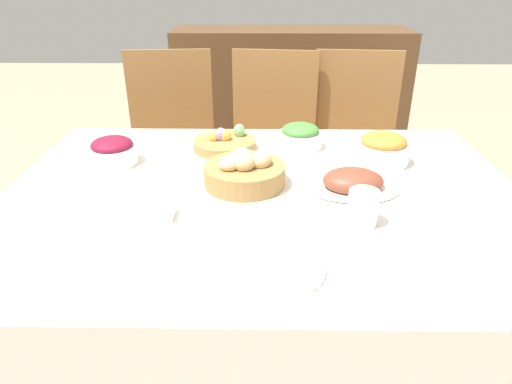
{
  "coord_description": "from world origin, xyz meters",
  "views": [
    {
      "loc": [
        -0.0,
        -1.2,
        1.36
      ],
      "look_at": [
        -0.02,
        -0.08,
        0.81
      ],
      "focal_mm": 32.0,
      "sensor_mm": 36.0,
      "label": 1
    }
  ],
  "objects": [
    {
      "name": "ground_plane",
      "position": [
        0.0,
        0.0,
        0.0
      ],
      "size": [
        12.0,
        12.0,
        0.0
      ],
      "primitive_type": "plane",
      "color": "tan"
    },
    {
      "name": "dining_table",
      "position": [
        0.0,
        0.0,
        0.39
      ],
      "size": [
        1.52,
        1.13,
        0.77
      ],
      "color": "white",
      "rests_on": "ground"
    },
    {
      "name": "chair_far_center",
      "position": [
        0.04,
        0.94,
        0.53
      ],
      "size": [
        0.47,
        0.47,
        1.0
      ],
      "rotation": [
        0.0,
        0.0,
        -0.12
      ],
      "color": "olive",
      "rests_on": "ground"
    },
    {
      "name": "chair_far_left",
      "position": [
        -0.45,
        0.94,
        0.53
      ],
      "size": [
        0.46,
        0.46,
        1.0
      ],
      "rotation": [
        0.0,
        0.0,
        0.11
      ],
      "color": "olive",
      "rests_on": "ground"
    },
    {
      "name": "chair_far_right",
      "position": [
        0.45,
        0.94,
        0.53
      ],
      "size": [
        0.46,
        0.46,
        1.0
      ],
      "rotation": [
        0.0,
        0.0,
        -0.09
      ],
      "color": "olive",
      "rests_on": "ground"
    },
    {
      "name": "sideboard",
      "position": [
        0.18,
        1.88,
        0.5
      ],
      "size": [
        1.52,
        0.44,
        1.0
      ],
      "color": "brown",
      "rests_on": "ground"
    },
    {
      "name": "bread_basket",
      "position": [
        -0.05,
        0.05,
        0.81
      ],
      "size": [
        0.24,
        0.24,
        0.12
      ],
      "color": "#9E7542",
      "rests_on": "dining_table"
    },
    {
      "name": "egg_basket",
      "position": [
        -0.14,
        0.34,
        0.79
      ],
      "size": [
        0.22,
        0.22,
        0.08
      ],
      "color": "#9E7542",
      "rests_on": "dining_table"
    },
    {
      "name": "ham_platter",
      "position": [
        0.26,
        0.01,
        0.79
      ],
      "size": [
        0.27,
        0.19,
        0.07
      ],
      "color": "white",
      "rests_on": "dining_table"
    },
    {
      "name": "green_salad_bowl",
      "position": [
        0.13,
        0.36,
        0.81
      ],
      "size": [
        0.16,
        0.16,
        0.09
      ],
      "color": "white",
      "rests_on": "dining_table"
    },
    {
      "name": "beet_salad_bowl",
      "position": [
        -0.5,
        0.21,
        0.81
      ],
      "size": [
        0.16,
        0.16,
        0.09
      ],
      "color": "white",
      "rests_on": "dining_table"
    },
    {
      "name": "carrot_bowl",
      "position": [
        0.4,
        0.23,
        0.82
      ],
      "size": [
        0.18,
        0.18,
        0.1
      ],
      "color": "white",
      "rests_on": "dining_table"
    },
    {
      "name": "dinner_plate",
      "position": [
        0.01,
        -0.37,
        0.78
      ],
      "size": [
        0.26,
        0.26,
        0.01
      ],
      "color": "white",
      "rests_on": "dining_table"
    },
    {
      "name": "fork",
      "position": [
        -0.15,
        -0.37,
        0.77
      ],
      "size": [
        0.02,
        0.19,
        0.0
      ],
      "rotation": [
        0.0,
        0.0,
        0.03
      ],
      "color": "silver",
      "rests_on": "dining_table"
    },
    {
      "name": "knife",
      "position": [
        0.17,
        -0.37,
        0.77
      ],
      "size": [
        0.02,
        0.19,
        0.0
      ],
      "rotation": [
        0.0,
        0.0,
        0.03
      ],
      "color": "silver",
      "rests_on": "dining_table"
    },
    {
      "name": "spoon",
      "position": [
        0.2,
        -0.37,
        0.77
      ],
      "size": [
        0.02,
        0.19,
        0.0
      ],
      "rotation": [
        0.0,
        0.0,
        -0.03
      ],
      "color": "silver",
      "rests_on": "dining_table"
    },
    {
      "name": "drinking_cup",
      "position": [
        0.25,
        -0.18,
        0.82
      ],
      "size": [
        0.08,
        0.08,
        0.09
      ],
      "color": "silver",
      "rests_on": "dining_table"
    },
    {
      "name": "butter_dish",
      "position": [
        -0.28,
        -0.16,
        0.79
      ],
      "size": [
        0.11,
        0.07,
        0.03
      ],
      "color": "white",
      "rests_on": "dining_table"
    }
  ]
}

